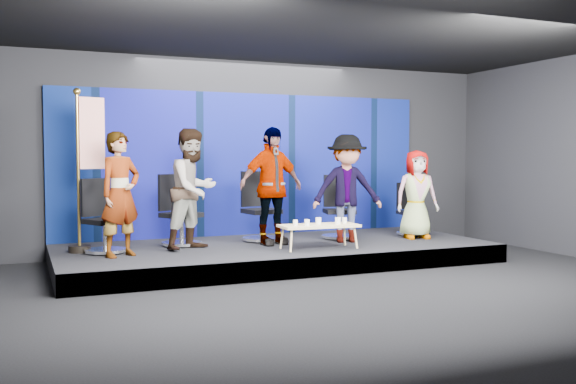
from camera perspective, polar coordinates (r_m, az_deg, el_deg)
name	(u,v)px	position (r m, az deg, el deg)	size (l,w,h in m)	color
ground	(347,291)	(8.42, 5.28, -8.80)	(10.00, 10.00, 0.00)	black
room_walls	(348,103)	(8.26, 5.36, 7.91)	(10.02, 8.02, 3.51)	black
riser	(276,253)	(10.63, -1.09, -5.45)	(7.00, 3.00, 0.30)	black
backdrop	(247,164)	(11.87, -3.69, 2.48)	(7.00, 0.08, 2.60)	#061B4C
chair_a	(103,228)	(10.01, -16.14, -3.13)	(0.85, 0.85, 1.11)	silver
panelist_a	(120,194)	(9.53, -14.69, -0.19)	(0.66, 0.43, 1.80)	black
chair_b	(179,222)	(10.54, -9.68, -2.66)	(0.89, 0.89, 1.16)	silver
panelist_b	(193,189)	(10.05, -8.42, 0.26)	(0.91, 0.71, 1.88)	black
chair_c	(260,218)	(10.99, -2.53, -2.32)	(0.76, 0.76, 1.19)	silver
panelist_c	(271,186)	(10.48, -1.52, 0.54)	(1.13, 0.47, 1.92)	black
chair_d	(339,218)	(11.34, 4.52, -2.28)	(0.77, 0.77, 1.12)	silver
panelist_d	(347,188)	(10.82, 5.26, 0.31)	(1.17, 0.67, 1.81)	black
chair_e	(410,218)	(12.03, 10.79, -2.26)	(0.64, 0.64, 0.96)	silver
panelist_e	(417,194)	(11.51, 11.35, -0.21)	(0.76, 0.49, 1.55)	black
coffee_table	(319,226)	(10.05, 2.76, -3.08)	(1.25, 0.57, 0.38)	tan
mug_a	(295,223)	(9.93, 0.67, -2.73)	(0.07, 0.07, 0.09)	silver
mug_b	(307,223)	(9.88, 1.70, -2.73)	(0.08, 0.08, 0.10)	silver
mug_c	(318,221)	(10.13, 2.72, -2.56)	(0.09, 0.09, 0.10)	silver
mug_d	(338,221)	(10.16, 4.46, -2.55)	(0.09, 0.09, 0.11)	silver
mug_e	(345,220)	(10.32, 5.05, -2.50)	(0.08, 0.08, 0.09)	silver
flag_stand	(87,166)	(10.15, -17.47, 2.25)	(0.56, 0.33, 2.47)	black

